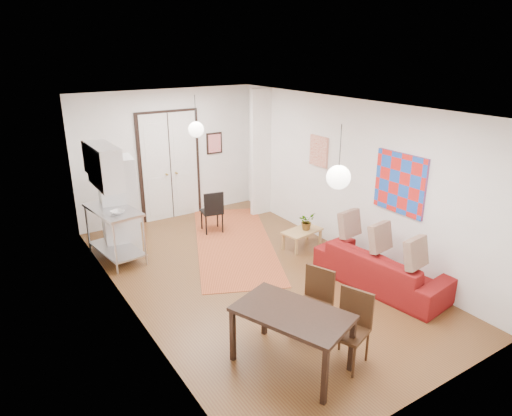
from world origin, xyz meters
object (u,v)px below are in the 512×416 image
kitchen_counter (114,226)px  black_side_chair (210,207)px  coffee_table (302,232)px  dining_chair_near (307,297)px  fridge (119,204)px  dining_chair_far (343,322)px  dining_table (292,318)px  sofa (381,268)px

kitchen_counter → black_side_chair: (2.11, 0.29, -0.11)m
coffee_table → dining_chair_near: dining_chair_near is taller
kitchen_counter → fridge: 0.54m
kitchen_counter → dining_chair_near: kitchen_counter is taller
kitchen_counter → dining_chair_far: size_ratio=1.43×
dining_table → dining_chair_far: bearing=-23.0°
kitchen_counter → dining_chair_near: size_ratio=1.43×
sofa → dining_chair_near: dining_chair_near is taller
sofa → coffee_table: (-0.12, 1.94, -0.02)m
dining_table → dining_chair_near: bearing=36.6°
coffee_table → dining_chair_near: (-1.72, -2.28, 0.24)m
kitchen_counter → fridge: bearing=52.8°
kitchen_counter → dining_chair_far: (1.51, -4.46, -0.10)m
sofa → dining_chair_far: dining_chair_far is taller
kitchen_counter → black_side_chair: 2.13m
fridge → dining_chair_far: (1.28, -4.87, -0.36)m
black_side_chair → coffee_table: bearing=133.2°
dining_table → black_side_chair: size_ratio=1.72×
kitchen_counter → black_side_chair: size_ratio=1.48×
coffee_table → dining_chair_far: bearing=-119.9°
dining_chair_near → dining_chair_far: size_ratio=1.00×
dining_table → black_side_chair: black_side_chair is taller
dining_table → dining_chair_near: (0.60, 0.45, -0.13)m
dining_chair_far → black_side_chair: 4.79m
dining_chair_near → dining_chair_far: bearing=-21.4°
kitchen_counter → dining_chair_far: kitchen_counter is taller
kitchen_counter → dining_chair_far: 4.71m
black_side_chair → sofa: bearing=119.4°
fridge → dining_table: fridge is taller
sofa → dining_chair_far: bearing=111.7°
dining_chair_near → dining_chair_far: 0.70m
dining_chair_near → fridge: bearing=175.7°
coffee_table → fridge: fridge is taller
kitchen_counter → black_side_chair: bearing=-0.0°
coffee_table → kitchen_counter: kitchen_counter is taller
coffee_table → kitchen_counter: 3.56m
dining_chair_far → black_side_chair: size_ratio=1.04×
fridge → dining_chair_far: size_ratio=1.91×
dining_chair_near → dining_chair_far: same height
dining_table → black_side_chair: 4.66m
dining_chair_far → black_side_chair: bearing=151.5°
coffee_table → black_side_chair: size_ratio=0.93×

